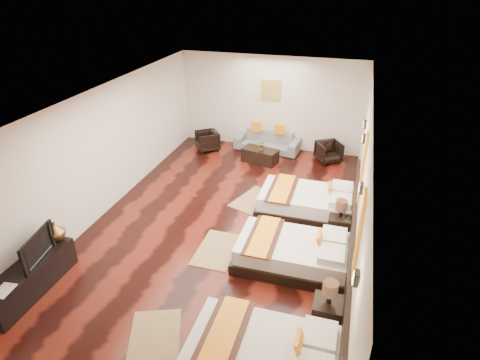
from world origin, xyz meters
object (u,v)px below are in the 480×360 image
(tv_console, at_px, (30,279))
(nightstand_a, at_px, (327,311))
(bed_far, at_px, (308,202))
(armchair_left, at_px, (207,141))
(bed_near, at_px, (264,356))
(coffee_table, at_px, (260,155))
(figurine, at_px, (55,231))
(armchair_right, at_px, (329,152))
(sofa, at_px, (267,141))
(bed_mid, at_px, (293,253))
(nightstand_b, at_px, (339,224))
(tv, at_px, (33,247))
(table_plant, at_px, (262,146))

(tv_console, bearing_deg, nightstand_a, 7.64)
(bed_far, height_order, tv_console, bed_far)
(nightstand_a, xyz_separation_m, armchair_left, (-4.21, 5.98, -0.01))
(bed_near, distance_m, bed_far, 4.24)
(bed_far, relative_size, tv_console, 1.19)
(coffee_table, bearing_deg, bed_far, -54.46)
(figurine, distance_m, armchair_right, 7.50)
(armchair_left, bearing_deg, sofa, 69.00)
(nightstand_a, distance_m, armchair_right, 6.21)
(bed_mid, xyz_separation_m, nightstand_b, (0.75, 1.16, 0.03))
(nightstand_b, relative_size, armchair_right, 1.33)
(figurine, bearing_deg, armchair_left, 82.88)
(sofa, distance_m, armchair_right, 1.91)
(tv, distance_m, table_plant, 6.50)
(armchair_left, bearing_deg, bed_near, -10.55)
(sofa, relative_size, armchair_left, 3.01)
(coffee_table, bearing_deg, figurine, -114.62)
(nightstand_b, relative_size, armchair_left, 1.33)
(figurine, xyz_separation_m, coffee_table, (2.50, 5.46, -0.53))
(nightstand_b, xyz_separation_m, figurine, (-4.95, -2.37, 0.43))
(tv, distance_m, sofa, 7.39)
(bed_mid, relative_size, sofa, 1.07)
(bed_far, distance_m, figurine, 5.23)
(sofa, bearing_deg, nightstand_a, -63.80)
(bed_far, xyz_separation_m, tv_console, (-4.20, -3.87, -0.01))
(nightstand_a, height_order, tv, tv)
(nightstand_a, bearing_deg, bed_far, 103.12)
(bed_near, height_order, tv, tv)
(nightstand_a, height_order, sofa, nightstand_a)
(tv, xyz_separation_m, armchair_right, (4.34, 6.65, -0.52))
(coffee_table, relative_size, table_plant, 3.56)
(tv, height_order, table_plant, tv)
(nightstand_a, relative_size, armchair_left, 1.35)
(tv, height_order, armchair_right, tv)
(nightstand_b, height_order, coffee_table, nightstand_b)
(bed_near, height_order, tv_console, bed_near)
(nightstand_b, height_order, figurine, figurine)
(bed_mid, relative_size, nightstand_b, 2.42)
(bed_mid, xyz_separation_m, sofa, (-1.69, 5.17, 0.01))
(bed_near, bearing_deg, armchair_left, 116.26)
(nightstand_b, bearing_deg, sofa, 121.35)
(figurine, relative_size, armchair_right, 0.57)
(bed_far, xyz_separation_m, armchair_left, (-3.46, 2.77, 0.02))
(tv, height_order, armchair_left, tv)
(tv_console, bearing_deg, bed_near, -5.06)
(armchair_right, bearing_deg, bed_far, -126.19)
(tv_console, bearing_deg, bed_mid, 25.30)
(table_plant, bearing_deg, tv, -112.78)
(tv_console, bearing_deg, bed_far, 42.69)
(bed_far, xyz_separation_m, sofa, (-1.69, 3.28, 0.01))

